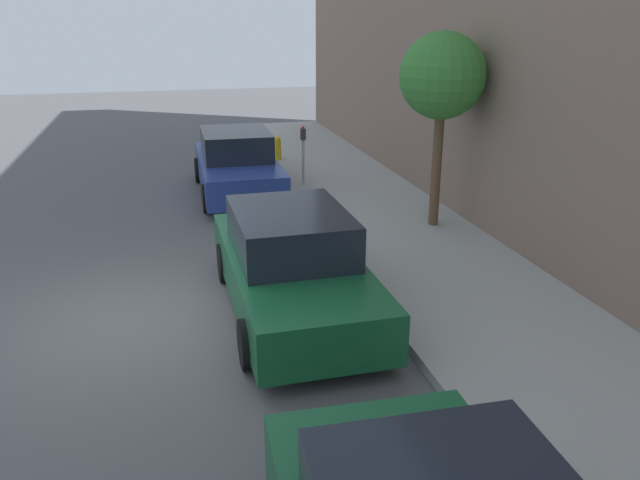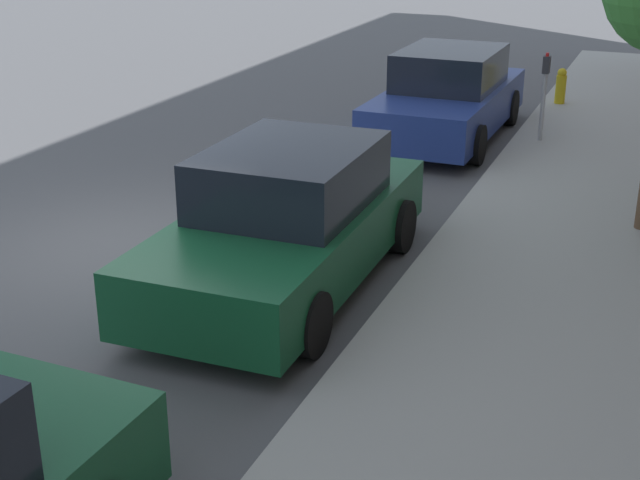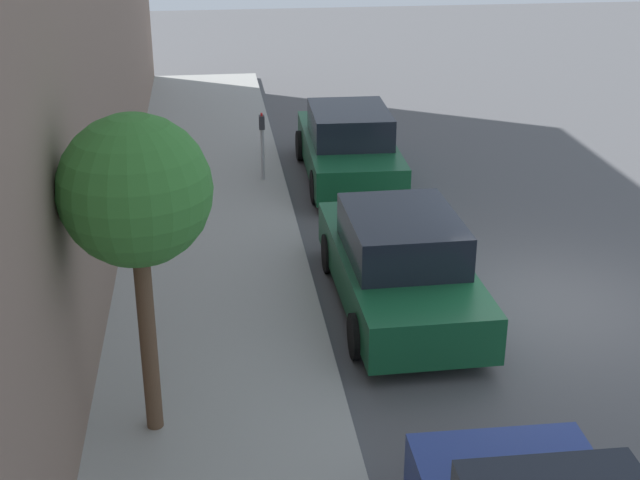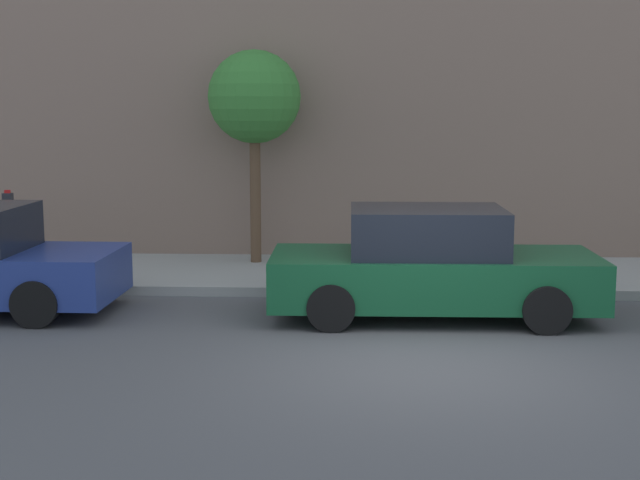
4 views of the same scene
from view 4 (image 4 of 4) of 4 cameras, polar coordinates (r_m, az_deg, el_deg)
ground_plane at (r=10.38m, az=6.87°, el=-7.87°), size 60.00×60.00×0.00m
sidewalk at (r=15.28m, az=5.54°, el=-2.24°), size 3.11×32.00×0.15m
parked_sedan_second at (r=12.46m, az=7.16°, el=-1.68°), size 1.92×4.53×1.54m
parking_meter_far at (r=15.11m, az=-19.28°, el=0.92°), size 0.11×0.15×1.46m
street_tree at (r=15.86m, az=-4.22°, el=9.01°), size 1.64×1.64×3.76m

